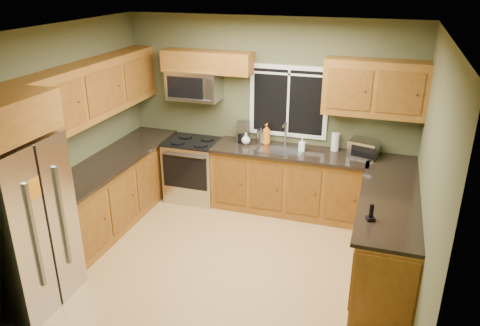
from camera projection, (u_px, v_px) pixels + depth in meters
The scene contains 28 objects.
floor at pixel (227, 261), 5.67m from camera, with size 4.20×4.20×0.00m, color #B0894D.
ceiling at pixel (224, 31), 4.64m from camera, with size 4.20×4.20×0.00m, color white.
back_wall at pixel (268, 113), 6.73m from camera, with size 4.20×4.20×0.00m, color #4C5031.
front_wall at pixel (147, 240), 3.57m from camera, with size 4.20×4.20×0.00m, color #4C5031.
left_wall at pixel (65, 138), 5.75m from camera, with size 3.60×3.60×0.00m, color #4C5031.
right_wall at pixel (429, 182), 4.55m from camera, with size 3.60×3.60×0.00m, color #4C5031.
window at pixel (288, 102), 6.56m from camera, with size 1.12×0.03×1.02m.
base_cabinets_left at pixel (115, 191), 6.42m from camera, with size 0.60×2.65×0.90m, color brown.
countertop_left at pixel (113, 159), 6.24m from camera, with size 0.65×2.65×0.04m, color black.
base_cabinets_back at pixel (289, 182), 6.70m from camera, with size 2.17×0.60×0.90m, color brown.
countertop_back at pixel (290, 152), 6.49m from camera, with size 2.17×0.65×0.04m, color black.
base_cabinets_peninsula at pixel (387, 230), 5.46m from camera, with size 0.60×2.52×0.90m.
countertop_peninsula at pixel (390, 193), 5.29m from camera, with size 0.65×2.50×0.04m, color black.
upper_cabinets_left at pixel (94, 89), 5.92m from camera, with size 0.33×2.65×0.72m, color brown.
upper_cabinets_back_left at pixel (207, 62), 6.56m from camera, with size 1.30×0.33×0.30m, color brown.
upper_cabinets_back_right at pixel (375, 88), 5.98m from camera, with size 1.30×0.33×0.72m, color brown.
refrigerator at pixel (19, 225), 4.67m from camera, with size 0.74×0.90×1.80m.
range at pixel (194, 169), 7.08m from camera, with size 0.76×0.69×0.94m.
microwave at pixel (194, 85), 6.72m from camera, with size 0.76×0.41×0.42m.
sink at pixel (282, 149), 6.53m from camera, with size 0.60×0.42×0.36m.
toaster_oven at pixel (363, 149), 6.24m from camera, with size 0.42×0.36×0.23m.
coffee_maker at pixel (242, 133), 6.79m from camera, with size 0.21×0.26×0.28m.
kettle at pixel (261, 136), 6.73m from camera, with size 0.16×0.16×0.24m.
paper_towel_roll at pixel (335, 142), 6.45m from camera, with size 0.14×0.14×0.28m.
soap_bottle_a at pixel (266, 134), 6.68m from camera, with size 0.12×0.12×0.30m, color orange.
soap_bottle_b at pixel (302, 144), 6.45m from camera, with size 0.08×0.09×0.18m, color white.
soap_bottle_c at pixel (246, 139), 6.70m from camera, with size 0.12×0.12×0.16m, color white.
cordless_phone at pixel (371, 216), 4.66m from camera, with size 0.10×0.10×0.18m.
Camera 1 is at (1.62, -4.50, 3.26)m, focal length 35.00 mm.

